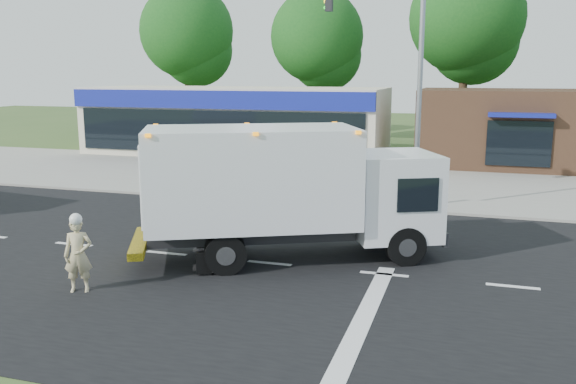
# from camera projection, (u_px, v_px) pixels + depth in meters

# --- Properties ---
(ground) EXTENTS (120.00, 120.00, 0.00)m
(ground) POSITION_uv_depth(u_px,v_px,m) (270.00, 264.00, 15.93)
(ground) COLOR #385123
(ground) RESTS_ON ground
(road_asphalt) EXTENTS (60.00, 14.00, 0.02)m
(road_asphalt) POSITION_uv_depth(u_px,v_px,m) (270.00, 263.00, 15.93)
(road_asphalt) COLOR black
(road_asphalt) RESTS_ON ground
(sidewalk) EXTENTS (60.00, 2.40, 0.12)m
(sidewalk) POSITION_uv_depth(u_px,v_px,m) (338.00, 200.00, 23.61)
(sidewalk) COLOR gray
(sidewalk) RESTS_ON ground
(parking_apron) EXTENTS (60.00, 9.00, 0.02)m
(parking_apron) POSITION_uv_depth(u_px,v_px,m) (364.00, 177.00, 29.06)
(parking_apron) COLOR gray
(parking_apron) RESTS_ON ground
(lane_markings) EXTENTS (55.20, 7.00, 0.01)m
(lane_markings) POSITION_uv_depth(u_px,v_px,m) (305.00, 285.00, 14.27)
(lane_markings) COLOR silver
(lane_markings) RESTS_ON road_asphalt
(ems_box_truck) EXTENTS (8.28, 5.65, 3.55)m
(ems_box_truck) POSITION_uv_depth(u_px,v_px,m) (285.00, 184.00, 15.97)
(ems_box_truck) COLOR black
(ems_box_truck) RESTS_ON ground
(emergency_worker) EXTENTS (0.74, 0.63, 1.84)m
(emergency_worker) POSITION_uv_depth(u_px,v_px,m) (78.00, 254.00, 13.74)
(emergency_worker) COLOR tan
(emergency_worker) RESTS_ON ground
(retail_strip_mall) EXTENTS (18.00, 6.20, 4.00)m
(retail_strip_mall) POSITION_uv_depth(u_px,v_px,m) (235.00, 121.00, 36.82)
(retail_strip_mall) COLOR beige
(retail_strip_mall) RESTS_ON ground
(brown_storefront) EXTENTS (10.00, 6.70, 4.00)m
(brown_storefront) POSITION_uv_depth(u_px,v_px,m) (516.00, 128.00, 32.25)
(brown_storefront) COLOR #382316
(brown_storefront) RESTS_ON ground
(traffic_signal_pole) EXTENTS (3.51, 0.25, 8.00)m
(traffic_signal_pole) POSITION_uv_depth(u_px,v_px,m) (402.00, 72.00, 21.42)
(traffic_signal_pole) COLOR gray
(traffic_signal_pole) RESTS_ON ground
(background_trees) EXTENTS (36.77, 7.39, 12.10)m
(background_trees) POSITION_uv_depth(u_px,v_px,m) (391.00, 35.00, 41.14)
(background_trees) COLOR #332114
(background_trees) RESTS_ON ground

